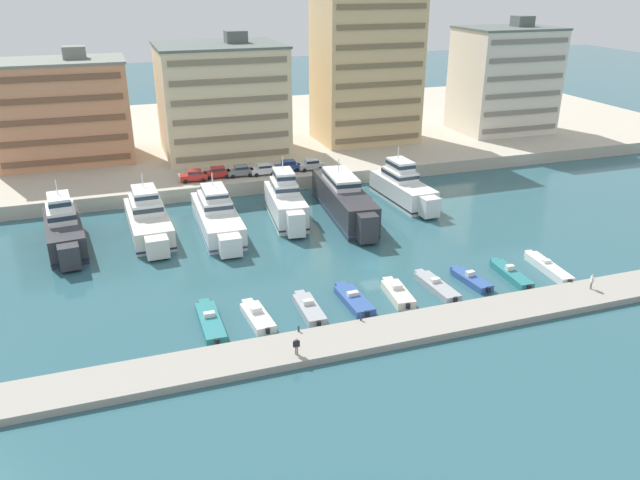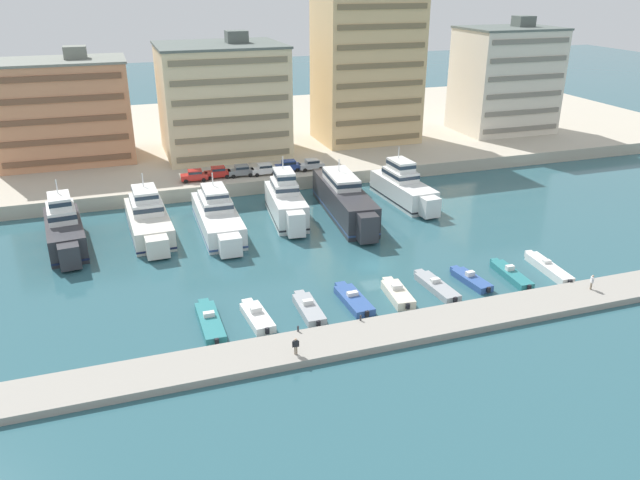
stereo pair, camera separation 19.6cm
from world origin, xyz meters
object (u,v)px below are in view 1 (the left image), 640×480
(motorboat_teal_right, at_px, (511,274))
(motorboat_grey_mid_left, at_px, (309,309))
(yacht_white_center_left, at_px, (286,202))
(yacht_white_center_right, at_px, (403,187))
(motorboat_white_far_right, at_px, (548,268))
(pedestrian_mid_deck, at_px, (296,345))
(car_grey_mid_left, at_px, (241,170))
(motorboat_cream_center, at_px, (397,293))
(yacht_white_mid_left, at_px, (217,216))
(pedestrian_near_edge, at_px, (592,280))
(yacht_charcoal_far_left, at_px, (64,230))
(motorboat_blue_center_left, at_px, (353,299))
(car_blue_center, at_px, (288,165))
(car_silver_center_right, at_px, (311,164))
(motorboat_grey_center_right, at_px, (436,286))
(motorboat_blue_mid_right, at_px, (471,279))
(yacht_ivory_left, at_px, (148,219))
(car_red_far_left, at_px, (194,175))
(motorboat_white_left, at_px, (257,316))
(motorboat_teal_far_left, at_px, (210,321))
(yacht_charcoal_center, at_px, (344,199))
(car_white_center_left, at_px, (264,169))
(car_red_left, at_px, (217,172))

(motorboat_teal_right, bearing_deg, motorboat_grey_mid_left, -179.44)
(yacht_white_center_left, bearing_deg, yacht_white_center_right, 4.48)
(motorboat_white_far_right, xyz_separation_m, pedestrian_mid_deck, (-32.87, -8.10, 1.20))
(car_grey_mid_left, bearing_deg, motorboat_cream_center, -79.12)
(yacht_white_mid_left, xyz_separation_m, motorboat_white_far_right, (33.92, -25.06, -1.51))
(car_grey_mid_left, height_order, pedestrian_near_edge, car_grey_mid_left)
(yacht_charcoal_far_left, height_order, motorboat_blue_center_left, yacht_charcoal_far_left)
(car_blue_center, distance_m, car_silver_center_right, 3.84)
(motorboat_cream_center, height_order, motorboat_white_far_right, motorboat_cream_center)
(motorboat_blue_center_left, relative_size, motorboat_white_far_right, 0.86)
(yacht_white_center_left, distance_m, motorboat_grey_mid_left, 26.75)
(motorboat_grey_center_right, bearing_deg, yacht_white_center_right, 71.58)
(motorboat_blue_mid_right, height_order, car_blue_center, car_blue_center)
(motorboat_blue_mid_right, height_order, pedestrian_mid_deck, pedestrian_mid_deck)
(yacht_charcoal_far_left, xyz_separation_m, yacht_ivory_left, (10.32, 1.09, -0.25))
(motorboat_white_far_right, bearing_deg, pedestrian_mid_deck, -166.16)
(yacht_ivory_left, relative_size, yacht_white_mid_left, 0.92)
(yacht_ivory_left, height_order, motorboat_blue_center_left, yacht_ivory_left)
(motorboat_grey_mid_left, distance_m, car_grey_mid_left, 41.52)
(car_silver_center_right, relative_size, pedestrian_mid_deck, 2.54)
(motorboat_grey_mid_left, height_order, motorboat_grey_center_right, motorboat_grey_mid_left)
(yacht_white_center_left, bearing_deg, motorboat_cream_center, -79.50)
(motorboat_grey_mid_left, distance_m, car_silver_center_right, 43.37)
(motorboat_grey_mid_left, height_order, car_red_far_left, car_red_far_left)
(motorboat_white_left, xyz_separation_m, car_silver_center_right, (18.98, 40.92, 2.66))
(yacht_white_mid_left, distance_m, car_silver_center_right, 24.28)
(yacht_charcoal_far_left, relative_size, motorboat_teal_far_left, 1.93)
(yacht_white_center_left, height_order, car_red_far_left, yacht_white_center_left)
(yacht_ivory_left, distance_m, motorboat_grey_mid_left, 30.17)
(yacht_charcoal_center, bearing_deg, motorboat_cream_center, -97.66)
(motorboat_teal_right, xyz_separation_m, motorboat_white_far_right, (5.00, -0.05, 0.06))
(yacht_white_center_right, xyz_separation_m, car_white_center_left, (-18.22, 13.34, 0.88))
(car_red_far_left, distance_m, car_silver_center_right, 19.08)
(car_grey_mid_left, bearing_deg, pedestrian_mid_deck, -96.54)
(motorboat_teal_right, bearing_deg, car_red_far_left, 125.88)
(yacht_ivory_left, distance_m, yacht_charcoal_center, 26.93)
(yacht_white_center_left, relative_size, motorboat_white_left, 2.30)
(motorboat_grey_center_right, height_order, car_grey_mid_left, car_grey_mid_left)
(yacht_white_mid_left, xyz_separation_m, yacht_charcoal_center, (17.99, -0.38, 0.43))
(yacht_charcoal_center, relative_size, motorboat_grey_mid_left, 3.22)
(car_blue_center, bearing_deg, car_red_left, 179.97)
(car_grey_mid_left, relative_size, pedestrian_near_edge, 2.46)
(motorboat_white_left, bearing_deg, motorboat_blue_mid_right, 0.97)
(motorboat_blue_center_left, bearing_deg, yacht_charcoal_far_left, 138.82)
(yacht_ivory_left, relative_size, motorboat_white_far_right, 2.10)
(motorboat_teal_far_left, height_order, motorboat_grey_center_right, motorboat_teal_far_left)
(motorboat_grey_center_right, bearing_deg, motorboat_blue_center_left, 179.62)
(yacht_charcoal_far_left, bearing_deg, yacht_white_mid_left, -1.61)
(yacht_white_mid_left, bearing_deg, car_blue_center, 48.44)
(yacht_white_mid_left, xyz_separation_m, yacht_white_center_right, (28.59, 2.40, 0.23))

